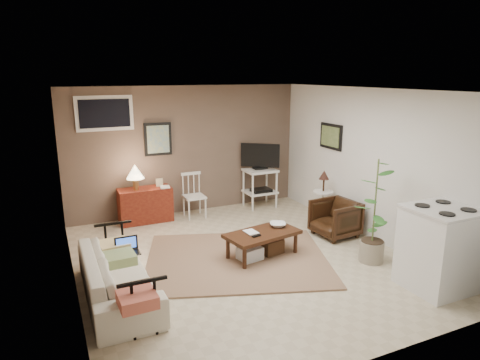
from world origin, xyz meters
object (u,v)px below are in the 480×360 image
armchair (335,217)px  stove (440,248)px  coffee_table (262,242)px  side_table (323,190)px  tv_stand (260,174)px  spindle_chair (194,197)px  potted_plant (375,207)px  sofa (117,269)px  red_console (144,202)px

armchair → stove: size_ratio=0.63×
coffee_table → stove: stove is taller
side_table → stove: size_ratio=0.91×
tv_stand → side_table: size_ratio=1.34×
spindle_chair → potted_plant: (1.66, -2.93, 0.42)m
coffee_table → spindle_chair: (-0.30, 2.14, 0.16)m
tv_stand → spindle_chair: bearing=-178.7°
sofa → armchair: (3.57, 0.55, -0.04)m
red_console → potted_plant: size_ratio=0.71×
tv_stand → armchair: (0.38, -1.94, -0.35)m
coffee_table → armchair: size_ratio=1.74×
sofa → armchair: bearing=-81.2°
potted_plant → stove: bearing=-76.6°
spindle_chair → stove: size_ratio=0.78×
coffee_table → tv_stand: tv_stand is taller
potted_plant → tv_stand: bearing=95.0°
sofa → tv_stand: tv_stand is taller
sofa → tv_stand: bearing=-52.0°
side_table → armchair: side_table is taller
coffee_table → spindle_chair: bearing=98.0°
red_console → side_table: 3.21m
spindle_chair → potted_plant: 3.39m
side_table → stove: 2.61m
coffee_table → potted_plant: (1.35, -0.78, 0.58)m
tv_stand → stove: bearing=-83.0°
sofa → side_table: bearing=-72.4°
coffee_table → tv_stand: 2.48m
coffee_table → armchair: (1.48, 0.24, 0.11)m
red_console → tv_stand: tv_stand is taller
red_console → side_table: size_ratio=1.12×
red_console → coffee_table: bearing=-61.9°
side_table → coffee_table: bearing=-152.3°
tv_stand → side_table: tv_stand is taller
spindle_chair → armchair: 2.61m
sofa → tv_stand: size_ratio=1.47×
red_console → armchair: bearing=-36.9°
coffee_table → stove: 2.35m
spindle_chair → side_table: bearing=-32.2°
spindle_chair → tv_stand: size_ratio=0.64×
stove → tv_stand: bearing=97.0°
red_console → stove: red_console is taller
stove → sofa: bearing=159.1°
sofa → red_console: (0.89, 2.56, 0.00)m
spindle_chair → tv_stand: bearing=1.3°
sofa → stove: 3.93m
side_table → spindle_chair: bearing=147.8°
armchair → sofa: bearing=-86.2°
armchair → stove: stove is taller
sofa → armchair: 3.62m
side_table → stove: stove is taller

